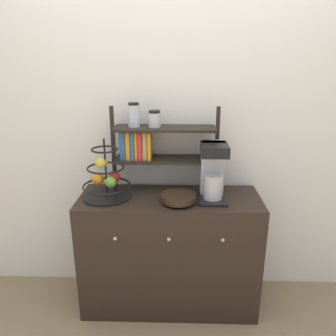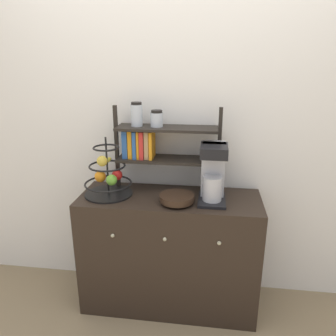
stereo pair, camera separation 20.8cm
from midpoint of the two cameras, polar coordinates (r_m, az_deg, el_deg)
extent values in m
plane|color=#847051|center=(2.43, -2.60, -25.43)|extent=(12.00, 12.00, 0.00)
cube|color=silver|center=(2.27, -2.18, 8.74)|extent=(7.00, 0.05, 2.60)
cube|color=black|center=(2.35, -2.35, -14.38)|extent=(1.19, 0.44, 0.82)
sphere|color=#B2AD8C|center=(2.08, -12.10, -11.99)|extent=(0.02, 0.02, 0.02)
sphere|color=#B2AD8C|center=(2.03, -2.88, -12.38)|extent=(0.02, 0.02, 0.02)
sphere|color=#B2AD8C|center=(2.03, 6.58, -12.45)|extent=(0.02, 0.02, 0.02)
cube|color=black|center=(2.12, 4.89, -5.25)|extent=(0.17, 0.25, 0.02)
cube|color=#B7B7BC|center=(2.12, 4.92, 0.07)|extent=(0.15, 0.10, 0.35)
cylinder|color=#B7B7BC|center=(2.07, 4.98, -3.31)|extent=(0.12, 0.12, 0.15)
cube|color=black|center=(2.00, 5.16, 3.20)|extent=(0.16, 0.20, 0.07)
cylinder|color=black|center=(2.21, -13.20, -4.84)|extent=(0.32, 0.32, 0.01)
cylinder|color=black|center=(2.14, -13.57, -0.01)|extent=(0.01, 0.01, 0.38)
torus|color=black|center=(2.18, -13.34, -3.06)|extent=(0.31, 0.31, 0.01)
torus|color=black|center=(2.14, -13.57, -0.01)|extent=(0.24, 0.24, 0.01)
torus|color=black|center=(2.11, -13.82, 3.15)|extent=(0.17, 0.17, 0.01)
sphere|color=red|center=(2.22, -11.91, -1.58)|extent=(0.07, 0.07, 0.07)
sphere|color=#6BAD33|center=(2.13, -12.72, -2.47)|extent=(0.07, 0.07, 0.07)
sphere|color=orange|center=(2.20, -14.76, -1.92)|extent=(0.08, 0.08, 0.08)
ellipsoid|color=yellow|center=(2.16, -13.90, 0.77)|extent=(0.06, 0.15, 0.04)
sphere|color=gold|center=(2.13, -14.43, 0.78)|extent=(0.07, 0.07, 0.07)
cylinder|color=black|center=(2.06, -1.08, -5.92)|extent=(0.12, 0.12, 0.02)
cylinder|color=black|center=(2.05, -1.08, -5.20)|extent=(0.22, 0.22, 0.04)
cube|color=black|center=(2.24, -12.12, 3.19)|extent=(0.02, 0.02, 0.57)
cube|color=black|center=(2.18, 5.77, 3.11)|extent=(0.02, 0.02, 0.57)
cube|color=black|center=(2.20, -3.26, 1.46)|extent=(0.66, 0.20, 0.02)
cube|color=black|center=(2.15, -3.36, 6.88)|extent=(0.66, 0.20, 0.02)
cube|color=#2D599E|center=(2.21, -10.43, 4.00)|extent=(0.03, 0.12, 0.18)
cube|color=orange|center=(2.21, -9.53, 4.00)|extent=(0.03, 0.13, 0.18)
cube|color=#2D599E|center=(2.20, -8.75, 4.01)|extent=(0.02, 0.14, 0.18)
cube|color=orange|center=(2.20, -8.16, 4.01)|extent=(0.02, 0.13, 0.18)
cube|color=red|center=(2.19, -7.52, 4.01)|extent=(0.03, 0.15, 0.18)
cube|color=tan|center=(2.19, -6.69, 4.01)|extent=(0.03, 0.13, 0.18)
cube|color=orange|center=(2.18, -5.92, 4.01)|extent=(0.02, 0.15, 0.18)
cylinder|color=silver|center=(2.16, -8.74, 8.91)|extent=(0.08, 0.08, 0.14)
cylinder|color=black|center=(2.15, -8.84, 10.98)|extent=(0.07, 0.07, 0.02)
cylinder|color=silver|center=(2.15, -5.18, 8.31)|extent=(0.08, 0.08, 0.09)
cylinder|color=black|center=(2.14, -5.22, 9.73)|extent=(0.07, 0.07, 0.02)
camera|label=1|loc=(0.10, -92.86, -0.95)|focal=35.00mm
camera|label=2|loc=(0.10, 87.14, 0.95)|focal=35.00mm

